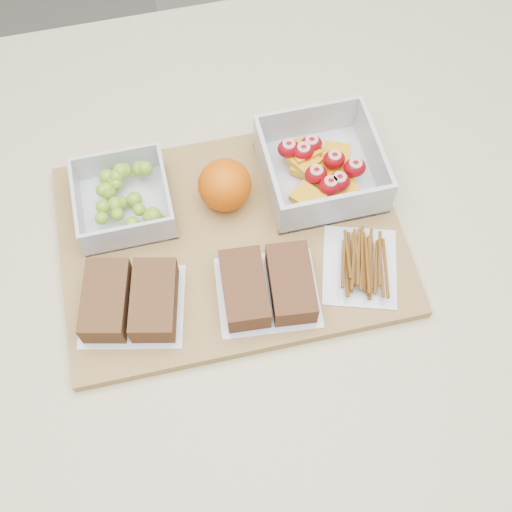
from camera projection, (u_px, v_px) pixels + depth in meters
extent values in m
plane|color=gray|center=(251.00, 421.00, 1.60)|extent=(4.00, 4.00, 0.00)
cube|color=beige|center=(249.00, 367.00, 1.20)|extent=(1.20, 0.90, 0.90)
cube|color=#9F7A41|center=(231.00, 240.00, 0.80)|extent=(0.42, 0.30, 0.02)
cube|color=silver|center=(126.00, 208.00, 0.81)|extent=(0.12, 0.12, 0.00)
cube|color=silver|center=(117.00, 163.00, 0.81)|extent=(0.12, 0.00, 0.05)
cube|color=silver|center=(129.00, 237.00, 0.77)|extent=(0.12, 0.00, 0.05)
cube|color=silver|center=(167.00, 190.00, 0.80)|extent=(0.00, 0.11, 0.05)
cube|color=silver|center=(78.00, 207.00, 0.78)|extent=(0.00, 0.11, 0.05)
sphere|color=#74A422|center=(115.00, 205.00, 0.79)|extent=(0.02, 0.02, 0.02)
sphere|color=#74A422|center=(103.00, 207.00, 0.78)|extent=(0.02, 0.02, 0.02)
sphere|color=#74A422|center=(116.00, 177.00, 0.80)|extent=(0.02, 0.02, 0.02)
sphere|color=#74A422|center=(134.00, 200.00, 0.80)|extent=(0.02, 0.02, 0.02)
sphere|color=#74A422|center=(103.00, 190.00, 0.79)|extent=(0.02, 0.02, 0.02)
sphere|color=#74A422|center=(121.00, 203.00, 0.79)|extent=(0.02, 0.02, 0.02)
sphere|color=#74A422|center=(107.00, 189.00, 0.79)|extent=(0.02, 0.02, 0.02)
sphere|color=#74A422|center=(153.00, 215.00, 0.77)|extent=(0.02, 0.02, 0.02)
sphere|color=#74A422|center=(140.00, 169.00, 0.81)|extent=(0.02, 0.02, 0.02)
sphere|color=#74A422|center=(121.00, 171.00, 0.80)|extent=(0.02, 0.02, 0.02)
sphere|color=#74A422|center=(102.00, 218.00, 0.78)|extent=(0.02, 0.02, 0.02)
sphere|color=#74A422|center=(145.00, 168.00, 0.80)|extent=(0.02, 0.02, 0.02)
sphere|color=#74A422|center=(132.00, 224.00, 0.78)|extent=(0.02, 0.02, 0.02)
sphere|color=#74A422|center=(114.00, 180.00, 0.80)|extent=(0.02, 0.02, 0.02)
sphere|color=#74A422|center=(108.00, 192.00, 0.79)|extent=(0.02, 0.02, 0.02)
sphere|color=#74A422|center=(124.00, 171.00, 0.80)|extent=(0.02, 0.02, 0.02)
sphere|color=#74A422|center=(151.00, 217.00, 0.77)|extent=(0.02, 0.02, 0.02)
sphere|color=#74A422|center=(160.00, 220.00, 0.79)|extent=(0.02, 0.02, 0.02)
sphere|color=#74A422|center=(116.00, 184.00, 0.80)|extent=(0.02, 0.02, 0.02)
sphere|color=#74A422|center=(118.00, 214.00, 0.78)|extent=(0.02, 0.02, 0.02)
sphere|color=#74A422|center=(107.00, 177.00, 0.81)|extent=(0.02, 0.02, 0.02)
sphere|color=#74A422|center=(139.00, 210.00, 0.78)|extent=(0.02, 0.02, 0.02)
cube|color=silver|center=(319.00, 176.00, 0.83)|extent=(0.14, 0.14, 0.01)
cube|color=silver|center=(307.00, 122.00, 0.84)|extent=(0.14, 0.01, 0.06)
cube|color=silver|center=(337.00, 210.00, 0.78)|extent=(0.14, 0.01, 0.06)
cube|color=silver|center=(374.00, 154.00, 0.81)|extent=(0.01, 0.13, 0.06)
cube|color=silver|center=(268.00, 174.00, 0.80)|extent=(0.01, 0.13, 0.06)
cube|color=orange|center=(329.00, 183.00, 0.81)|extent=(0.04, 0.05, 0.01)
cube|color=orange|center=(306.00, 156.00, 0.83)|extent=(0.05, 0.06, 0.01)
cube|color=orange|center=(328.00, 165.00, 0.82)|extent=(0.05, 0.05, 0.01)
cube|color=orange|center=(336.00, 157.00, 0.84)|extent=(0.05, 0.05, 0.01)
cube|color=orange|center=(303.00, 160.00, 0.82)|extent=(0.05, 0.05, 0.01)
cube|color=orange|center=(304.00, 151.00, 0.82)|extent=(0.04, 0.04, 0.01)
cube|color=orange|center=(308.00, 198.00, 0.79)|extent=(0.05, 0.05, 0.01)
cube|color=orange|center=(341.00, 185.00, 0.81)|extent=(0.04, 0.04, 0.01)
cube|color=orange|center=(306.00, 167.00, 0.82)|extent=(0.05, 0.05, 0.01)
ellipsoid|color=maroon|center=(334.00, 160.00, 0.80)|extent=(0.03, 0.03, 0.02)
ellipsoid|color=maroon|center=(339.00, 182.00, 0.79)|extent=(0.03, 0.03, 0.02)
ellipsoid|color=maroon|center=(289.00, 149.00, 0.81)|extent=(0.03, 0.03, 0.02)
ellipsoid|color=maroon|center=(355.00, 168.00, 0.80)|extent=(0.03, 0.03, 0.02)
ellipsoid|color=maroon|center=(303.00, 152.00, 0.81)|extent=(0.03, 0.03, 0.02)
ellipsoid|color=maroon|center=(330.00, 185.00, 0.79)|extent=(0.03, 0.03, 0.02)
ellipsoid|color=maroon|center=(316.00, 175.00, 0.79)|extent=(0.03, 0.03, 0.02)
ellipsoid|color=maroon|center=(311.00, 144.00, 0.82)|extent=(0.03, 0.03, 0.02)
sphere|color=#DC5705|center=(225.00, 185.00, 0.79)|extent=(0.07, 0.07, 0.07)
cube|color=silver|center=(133.00, 306.00, 0.75)|extent=(0.14, 0.13, 0.00)
cube|color=brown|center=(106.00, 300.00, 0.73)|extent=(0.07, 0.10, 0.03)
cube|color=brown|center=(154.00, 300.00, 0.73)|extent=(0.07, 0.10, 0.03)
cube|color=silver|center=(268.00, 292.00, 0.76)|extent=(0.13, 0.12, 0.00)
cube|color=brown|center=(244.00, 289.00, 0.74)|extent=(0.06, 0.10, 0.03)
cube|color=brown|center=(291.00, 283.00, 0.74)|extent=(0.06, 0.10, 0.03)
cube|color=silver|center=(360.00, 267.00, 0.77)|extent=(0.12, 0.13, 0.00)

